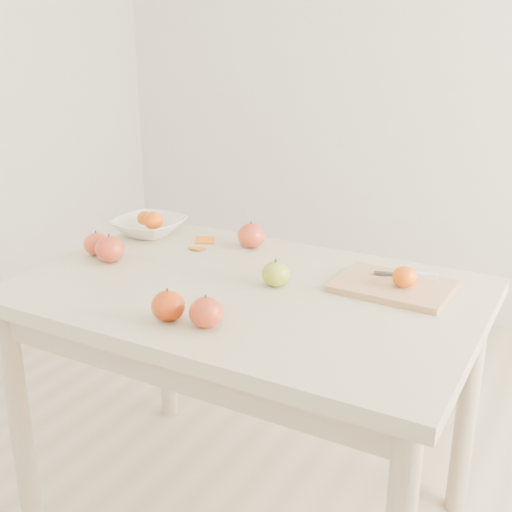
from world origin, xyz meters
The scene contains 15 objects.
table centered at (0.00, 0.00, 0.65)m, with size 1.20×0.80×0.75m.
cutting_board centered at (0.35, 0.17, 0.76)m, with size 0.29×0.21×0.02m, color tan.
board_tangerine centered at (0.38, 0.16, 0.80)m, with size 0.06×0.06×0.05m, color #DE4D07.
fruit_bowl centered at (-0.51, 0.24, 0.78)m, with size 0.22×0.22×0.05m, color white.
bowl_tangerine_near centered at (-0.53, 0.25, 0.80)m, with size 0.05×0.05×0.05m, color #D06607.
bowl_tangerine_far centered at (-0.48, 0.23, 0.81)m, with size 0.07×0.07×0.06m, color #D84207.
orange_peel_a centered at (-0.30, 0.26, 0.75)m, with size 0.06×0.04×0.00m, color #D2600E.
orange_peel_b centered at (-0.28, 0.19, 0.75)m, with size 0.04×0.04×0.00m, color #D0640E.
paring_knife centered at (0.39, 0.24, 0.78)m, with size 0.17×0.07×0.01m.
apple_green centered at (0.06, 0.04, 0.78)m, with size 0.07×0.07×0.07m, color #639113.
apple_red_d centered at (-0.52, 0.00, 0.78)m, with size 0.08×0.08×0.07m, color maroon.
apple_red_c centered at (0.04, -0.26, 0.79)m, with size 0.08×0.08×0.07m, color maroon.
apple_red_a centered at (-0.15, 0.29, 0.79)m, with size 0.09×0.09×0.08m, color maroon.
apple_red_b centered at (-0.44, -0.03, 0.79)m, with size 0.09×0.09×0.08m, color maroon.
apple_red_e centered at (-0.06, -0.27, 0.79)m, with size 0.08×0.08×0.07m, color #8B0301.
Camera 1 is at (0.78, -1.36, 1.39)m, focal length 45.00 mm.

